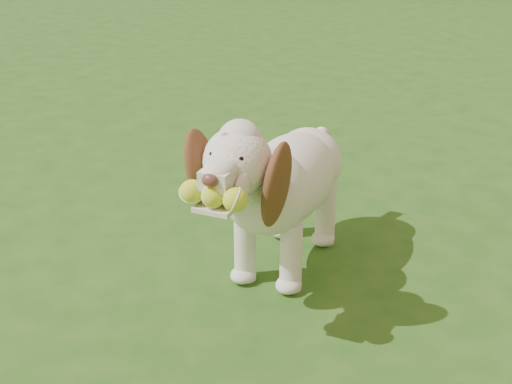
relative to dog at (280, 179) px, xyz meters
The scene contains 2 objects.
ground 0.84m from the dog, 139.91° to the left, with size 80.00×80.00×0.00m, color #214E16.
dog is the anchor object (origin of this frame).
Camera 1 is at (1.89, -2.90, 1.61)m, focal length 50.00 mm.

